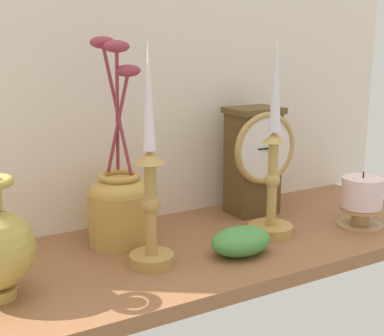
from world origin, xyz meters
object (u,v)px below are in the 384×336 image
brass_vase_jar (120,201)px  candlestick_tall_center (150,192)px  mantel_clock (255,158)px  pillar_candle_front (362,200)px  candlestick_tall_left (273,172)px

brass_vase_jar → candlestick_tall_center: bearing=-87.9°
candlestick_tall_center → brass_vase_jar: brass_vase_jar is taller
mantel_clock → brass_vase_jar: brass_vase_jar is taller
brass_vase_jar → pillar_candle_front: (43.70, -15.02, -2.44)cm
candlestick_tall_left → candlestick_tall_center: bearing=-176.8°
candlestick_tall_left → brass_vase_jar: size_ratio=0.98×
brass_vase_jar → pillar_candle_front: size_ratio=3.32×
candlestick_tall_center → pillar_candle_front: 43.96cm
mantel_clock → pillar_candle_front: mantel_clock is taller
mantel_clock → brass_vase_jar: bearing=-176.9°
candlestick_tall_left → brass_vase_jar: 27.90cm
mantel_clock → pillar_candle_front: size_ratio=2.04×
brass_vase_jar → mantel_clock: bearing=3.1°
pillar_candle_front → brass_vase_jar: bearing=161.0°
mantel_clock → brass_vase_jar: (-30.32, -1.62, -4.06)cm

